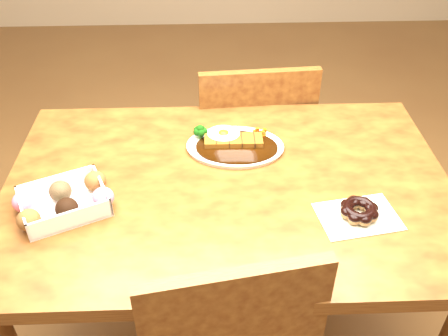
{
  "coord_description": "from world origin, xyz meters",
  "views": [
    {
      "loc": [
        -0.05,
        -1.03,
        1.6
      ],
      "look_at": [
        -0.01,
        -0.01,
        0.81
      ],
      "focal_mm": 40.0,
      "sensor_mm": 36.0,
      "label": 1
    }
  ],
  "objects_px": {
    "katsu_curry_plate": "(233,144)",
    "donut_box": "(64,201)",
    "chair_far": "(251,148)",
    "pon_de_ring": "(359,211)",
    "table": "(228,210)"
  },
  "relations": [
    {
      "from": "chair_far",
      "to": "katsu_curry_plate",
      "type": "height_order",
      "value": "chair_far"
    },
    {
      "from": "chair_far",
      "to": "pon_de_ring",
      "type": "height_order",
      "value": "chair_far"
    },
    {
      "from": "katsu_curry_plate",
      "to": "donut_box",
      "type": "height_order",
      "value": "donut_box"
    },
    {
      "from": "katsu_curry_plate",
      "to": "pon_de_ring",
      "type": "bearing_deg",
      "value": -46.19
    },
    {
      "from": "katsu_curry_plate",
      "to": "pon_de_ring",
      "type": "relative_size",
      "value": 1.36
    },
    {
      "from": "pon_de_ring",
      "to": "table",
      "type": "bearing_deg",
      "value": 155.14
    },
    {
      "from": "chair_far",
      "to": "pon_de_ring",
      "type": "bearing_deg",
      "value": 102.44
    },
    {
      "from": "chair_far",
      "to": "katsu_curry_plate",
      "type": "xyz_separation_m",
      "value": [
        -0.09,
        -0.38,
        0.29
      ]
    },
    {
      "from": "chair_far",
      "to": "pon_de_ring",
      "type": "xyz_separation_m",
      "value": [
        0.2,
        -0.68,
        0.29
      ]
    },
    {
      "from": "katsu_curry_plate",
      "to": "pon_de_ring",
      "type": "distance_m",
      "value": 0.42
    },
    {
      "from": "table",
      "to": "chair_far",
      "type": "distance_m",
      "value": 0.57
    },
    {
      "from": "katsu_curry_plate",
      "to": "chair_far",
      "type": "bearing_deg",
      "value": 76.51
    },
    {
      "from": "katsu_curry_plate",
      "to": "donut_box",
      "type": "relative_size",
      "value": 1.18
    },
    {
      "from": "table",
      "to": "chair_far",
      "type": "relative_size",
      "value": 1.38
    },
    {
      "from": "table",
      "to": "donut_box",
      "type": "distance_m",
      "value": 0.44
    }
  ]
}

